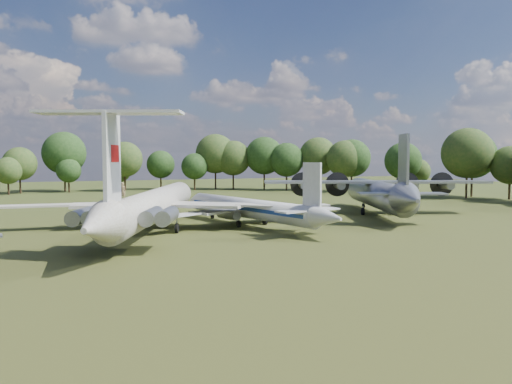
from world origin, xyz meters
name	(u,v)px	position (x,y,z in m)	size (l,w,h in m)	color
ground	(161,234)	(0.00, 0.00, 0.00)	(300.00, 300.00, 0.00)	#264115
il62_airliner	(155,210)	(-0.07, 3.24, 2.71)	(42.50, 55.25, 5.42)	silver
tu104_jet	(249,212)	(13.11, 3.42, 1.91)	(28.59, 38.13, 3.81)	silver
an12_transport	(377,198)	(38.25, 8.29, 2.80)	(38.07, 42.54, 5.60)	#9C9FA3
person_on_il62	(123,191)	(-5.79, -10.81, 6.27)	(0.62, 0.41, 1.70)	olive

